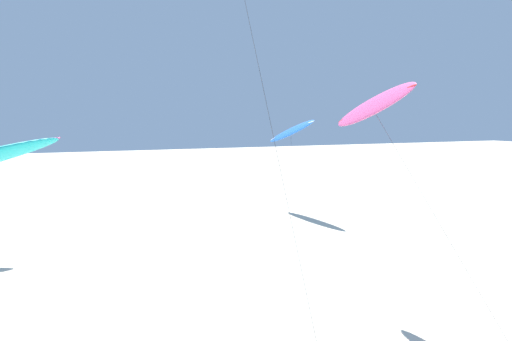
% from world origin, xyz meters
% --- Properties ---
extents(flying_kite_6, '(2.85, 11.02, 11.06)m').
position_xyz_m(flying_kite_6, '(11.23, 26.98, 9.65)').
color(flying_kite_6, '#EA5193').
rests_on(flying_kite_6, ground).
extents(flying_kite_7, '(2.93, 8.91, 9.22)m').
position_xyz_m(flying_kite_7, '(21.75, 53.87, 7.60)').
color(flying_kite_7, blue).
rests_on(flying_kite_7, ground).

